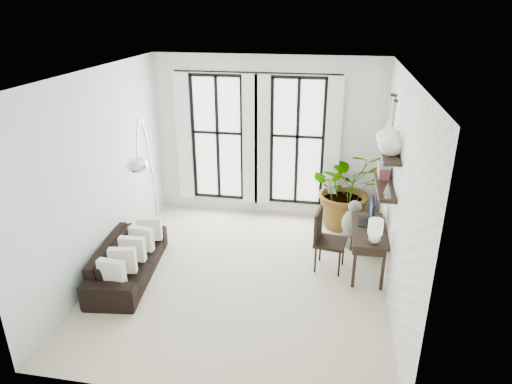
% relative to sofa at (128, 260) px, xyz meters
% --- Properties ---
extents(floor, '(5.00, 5.00, 0.00)m').
position_rel_sofa_xyz_m(floor, '(1.80, 0.29, -0.29)').
color(floor, beige).
rests_on(floor, ground).
extents(ceiling, '(5.00, 5.00, 0.00)m').
position_rel_sofa_xyz_m(ceiling, '(1.80, 0.29, 2.91)').
color(ceiling, white).
rests_on(ceiling, wall_back).
extents(wall_left, '(0.00, 5.00, 5.00)m').
position_rel_sofa_xyz_m(wall_left, '(-0.45, 0.29, 1.31)').
color(wall_left, silver).
rests_on(wall_left, floor).
extents(wall_right, '(0.00, 5.00, 5.00)m').
position_rel_sofa_xyz_m(wall_right, '(4.05, 0.29, 1.31)').
color(wall_right, white).
rests_on(wall_right, floor).
extents(wall_back, '(4.50, 0.00, 4.50)m').
position_rel_sofa_xyz_m(wall_back, '(1.80, 2.79, 1.31)').
color(wall_back, white).
rests_on(wall_back, floor).
extents(windows, '(3.26, 0.13, 2.65)m').
position_rel_sofa_xyz_m(windows, '(1.60, 2.72, 1.27)').
color(windows, white).
rests_on(windows, wall_back).
extents(wall_shelves, '(0.25, 1.30, 0.60)m').
position_rel_sofa_xyz_m(wall_shelves, '(3.91, 0.91, 1.44)').
color(wall_shelves, black).
rests_on(wall_shelves, wall_right).
extents(sofa, '(1.01, 2.08, 0.58)m').
position_rel_sofa_xyz_m(sofa, '(0.00, 0.00, 0.00)').
color(sofa, black).
rests_on(sofa, floor).
extents(throw_pillows, '(0.40, 1.52, 0.40)m').
position_rel_sofa_xyz_m(throw_pillows, '(0.10, -0.00, 0.21)').
color(throw_pillows, silver).
rests_on(throw_pillows, sofa).
extents(plant, '(1.75, 1.62, 1.61)m').
position_rel_sofa_xyz_m(plant, '(3.41, 2.44, 0.51)').
color(plant, '#2D7228').
rests_on(plant, floor).
extents(desk, '(0.53, 1.25, 1.13)m').
position_rel_sofa_xyz_m(desk, '(3.75, 0.82, 0.41)').
color(desk, black).
rests_on(desk, floor).
extents(desk_chair, '(0.55, 0.55, 1.02)m').
position_rel_sofa_xyz_m(desk_chair, '(3.07, 0.80, 0.29)').
color(desk_chair, black).
rests_on(desk_chair, floor).
extents(arc_lamp, '(0.75, 1.79, 2.45)m').
position_rel_sofa_xyz_m(arc_lamp, '(0.10, 0.76, 1.60)').
color(arc_lamp, silver).
rests_on(arc_lamp, floor).
extents(buddha, '(0.47, 0.47, 0.84)m').
position_rel_sofa_xyz_m(buddha, '(3.55, 1.73, 0.06)').
color(buddha, gray).
rests_on(buddha, floor).
extents(vase_a, '(0.37, 0.37, 0.38)m').
position_rel_sofa_xyz_m(vase_a, '(3.91, 0.63, 1.97)').
color(vase_a, white).
rests_on(vase_a, shelf_upper).
extents(vase_b, '(0.37, 0.37, 0.38)m').
position_rel_sofa_xyz_m(vase_b, '(3.91, 1.03, 1.97)').
color(vase_b, white).
rests_on(vase_b, shelf_upper).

